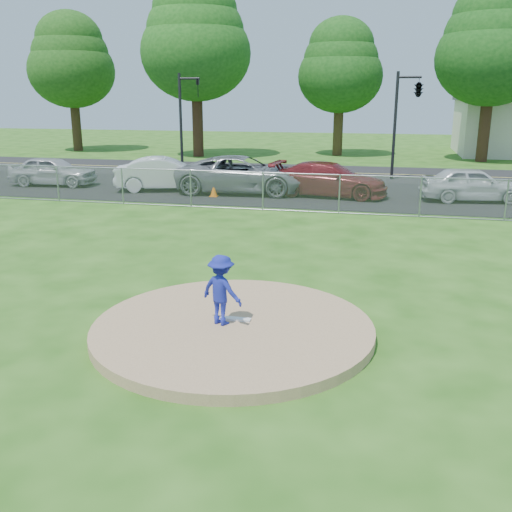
{
  "coord_description": "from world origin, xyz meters",
  "views": [
    {
      "loc": [
        2.69,
        -9.82,
        4.45
      ],
      "look_at": [
        0.0,
        2.0,
        1.0
      ],
      "focal_mm": 40.0,
      "sensor_mm": 36.0,
      "label": 1
    }
  ],
  "objects_px": {
    "traffic_signal_left": "(184,114)",
    "pitcher": "(221,290)",
    "parked_car_white": "(166,174)",
    "parked_car_silver": "(53,171)",
    "tree_far_left": "(71,60)",
    "parked_car_darkred": "(329,179)",
    "tree_center": "(340,65)",
    "tree_right": "(493,43)",
    "traffic_signal_center": "(416,91)",
    "tree_left": "(195,38)",
    "traffic_cone": "(214,189)",
    "parked_car_pearl": "(472,184)",
    "parked_car_gray": "(242,174)"
  },
  "relations": [
    {
      "from": "traffic_signal_left",
      "to": "traffic_cone",
      "type": "xyz_separation_m",
      "value": [
        3.95,
        -7.45,
        -3.03
      ]
    },
    {
      "from": "tree_far_left",
      "to": "tree_left",
      "type": "relative_size",
      "value": 0.86
    },
    {
      "from": "traffic_signal_center",
      "to": "parked_car_white",
      "type": "relative_size",
      "value": 1.18
    },
    {
      "from": "traffic_signal_left",
      "to": "traffic_cone",
      "type": "bearing_deg",
      "value": -62.04
    },
    {
      "from": "tree_left",
      "to": "parked_car_gray",
      "type": "bearing_deg",
      "value": -64.58
    },
    {
      "from": "parked_car_pearl",
      "to": "parked_car_silver",
      "type": "bearing_deg",
      "value": 81.86
    },
    {
      "from": "traffic_signal_left",
      "to": "pitcher",
      "type": "height_order",
      "value": "traffic_signal_left"
    },
    {
      "from": "traffic_signal_left",
      "to": "parked_car_silver",
      "type": "height_order",
      "value": "traffic_signal_left"
    },
    {
      "from": "tree_far_left",
      "to": "parked_car_darkred",
      "type": "xyz_separation_m",
      "value": [
        22.21,
        -17.18,
        -6.29
      ]
    },
    {
      "from": "traffic_cone",
      "to": "parked_car_white",
      "type": "relative_size",
      "value": 0.13
    },
    {
      "from": "tree_left",
      "to": "tree_right",
      "type": "bearing_deg",
      "value": 2.86
    },
    {
      "from": "tree_right",
      "to": "parked_car_darkred",
      "type": "relative_size",
      "value": 2.23
    },
    {
      "from": "traffic_signal_center",
      "to": "parked_car_darkred",
      "type": "height_order",
      "value": "traffic_signal_center"
    },
    {
      "from": "tree_center",
      "to": "traffic_signal_left",
      "type": "distance_m",
      "value": 14.63
    },
    {
      "from": "traffic_cone",
      "to": "parked_car_white",
      "type": "height_order",
      "value": "parked_car_white"
    },
    {
      "from": "tree_left",
      "to": "traffic_cone",
      "type": "xyz_separation_m",
      "value": [
        6.19,
        -16.45,
        -7.91
      ]
    },
    {
      "from": "tree_right",
      "to": "parked_car_gray",
      "type": "distance_m",
      "value": 21.68
    },
    {
      "from": "pitcher",
      "to": "traffic_cone",
      "type": "bearing_deg",
      "value": -50.16
    },
    {
      "from": "tree_left",
      "to": "tree_center",
      "type": "height_order",
      "value": "tree_left"
    },
    {
      "from": "traffic_signal_center",
      "to": "parked_car_pearl",
      "type": "xyz_separation_m",
      "value": [
        2.37,
        -6.07,
        -3.87
      ]
    },
    {
      "from": "parked_car_silver",
      "to": "parked_car_darkred",
      "type": "distance_m",
      "value": 13.88
    },
    {
      "from": "pitcher",
      "to": "traffic_cone",
      "type": "distance_m",
      "value": 15.3
    },
    {
      "from": "tree_far_left",
      "to": "pitcher",
      "type": "distance_m",
      "value": 40.05
    },
    {
      "from": "traffic_cone",
      "to": "parked_car_darkred",
      "type": "xyz_separation_m",
      "value": [
        5.02,
        1.27,
        0.44
      ]
    },
    {
      "from": "parked_car_white",
      "to": "tree_far_left",
      "type": "bearing_deg",
      "value": 22.33
    },
    {
      "from": "tree_center",
      "to": "parked_car_gray",
      "type": "xyz_separation_m",
      "value": [
        -2.81,
        -18.13,
        -5.61
      ]
    },
    {
      "from": "parked_car_white",
      "to": "parked_car_silver",
      "type": "bearing_deg",
      "value": 70.9
    },
    {
      "from": "parked_car_pearl",
      "to": "parked_car_gray",
      "type": "bearing_deg",
      "value": 82.09
    },
    {
      "from": "tree_far_left",
      "to": "tree_center",
      "type": "distance_m",
      "value": 21.03
    },
    {
      "from": "tree_left",
      "to": "parked_car_pearl",
      "type": "distance_m",
      "value": 24.16
    },
    {
      "from": "traffic_signal_left",
      "to": "parked_car_silver",
      "type": "relative_size",
      "value": 1.31
    },
    {
      "from": "tree_far_left",
      "to": "pitcher",
      "type": "xyz_separation_m",
      "value": [
        21.79,
        -33.03,
        -6.18
      ]
    },
    {
      "from": "tree_left",
      "to": "parked_car_darkred",
      "type": "height_order",
      "value": "tree_left"
    },
    {
      "from": "parked_car_silver",
      "to": "parked_car_darkred",
      "type": "xyz_separation_m",
      "value": [
        13.88,
        -0.08,
        0.03
      ]
    },
    {
      "from": "traffic_signal_left",
      "to": "parked_car_white",
      "type": "bearing_deg",
      "value": -79.05
    },
    {
      "from": "tree_center",
      "to": "parked_car_darkred",
      "type": "height_order",
      "value": "tree_center"
    },
    {
      "from": "tree_center",
      "to": "traffic_cone",
      "type": "relative_size",
      "value": 15.43
    },
    {
      "from": "tree_left",
      "to": "tree_center",
      "type": "bearing_deg",
      "value": 16.7
    },
    {
      "from": "traffic_signal_left",
      "to": "parked_car_white",
      "type": "height_order",
      "value": "traffic_signal_left"
    },
    {
      "from": "tree_left",
      "to": "traffic_signal_left",
      "type": "bearing_deg",
      "value": -76.04
    },
    {
      "from": "traffic_signal_left",
      "to": "traffic_signal_center",
      "type": "xyz_separation_m",
      "value": [
        12.73,
        -0.0,
        1.25
      ]
    },
    {
      "from": "parked_car_white",
      "to": "traffic_cone",
      "type": "bearing_deg",
      "value": -131.02
    },
    {
      "from": "pitcher",
      "to": "tree_far_left",
      "type": "bearing_deg",
      "value": -34.25
    },
    {
      "from": "tree_center",
      "to": "tree_right",
      "type": "xyz_separation_m",
      "value": [
        10.0,
        -2.0,
        1.18
      ]
    },
    {
      "from": "traffic_cone",
      "to": "parked_car_pearl",
      "type": "relative_size",
      "value": 0.15
    },
    {
      "from": "tree_right",
      "to": "traffic_cone",
      "type": "xyz_separation_m",
      "value": [
        -13.81,
        -17.45,
        -7.32
      ]
    },
    {
      "from": "tree_right",
      "to": "traffic_signal_left",
      "type": "bearing_deg",
      "value": -150.62
    },
    {
      "from": "traffic_signal_center",
      "to": "parked_car_silver",
      "type": "bearing_deg",
      "value": -160.91
    },
    {
      "from": "parked_car_white",
      "to": "parked_car_darkred",
      "type": "height_order",
      "value": "parked_car_white"
    },
    {
      "from": "tree_left",
      "to": "tree_right",
      "type": "xyz_separation_m",
      "value": [
        20.0,
        1.0,
        -0.59
      ]
    }
  ]
}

